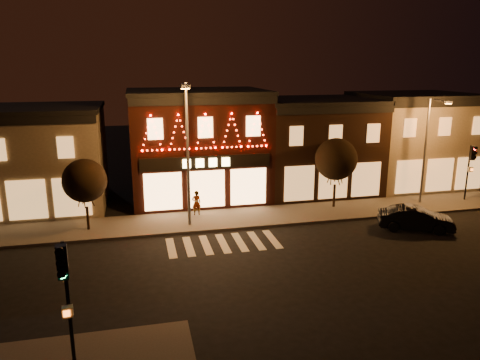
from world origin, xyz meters
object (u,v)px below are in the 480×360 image
object	(u,v)px
traffic_signal_near	(65,285)
pedestrian	(196,203)
streetlamp_mid	(187,144)
dark_sedan	(416,219)

from	to	relation	value
traffic_signal_near	pedestrian	xyz separation A→B (m)	(6.16, 15.78, -2.48)
traffic_signal_near	streetlamp_mid	distance (m)	14.87
streetlamp_mid	dark_sedan	distance (m)	14.96
streetlamp_mid	pedestrian	size ratio (longest dim) A/B	5.27
traffic_signal_near	pedestrian	size ratio (longest dim) A/B	2.78
traffic_signal_near	dark_sedan	bearing A→B (deg)	23.05
dark_sedan	traffic_signal_near	bearing A→B (deg)	142.64
dark_sedan	pedestrian	bearing A→B (deg)	91.41
dark_sedan	pedestrian	world-z (taller)	pedestrian
streetlamp_mid	traffic_signal_near	bearing A→B (deg)	-119.23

